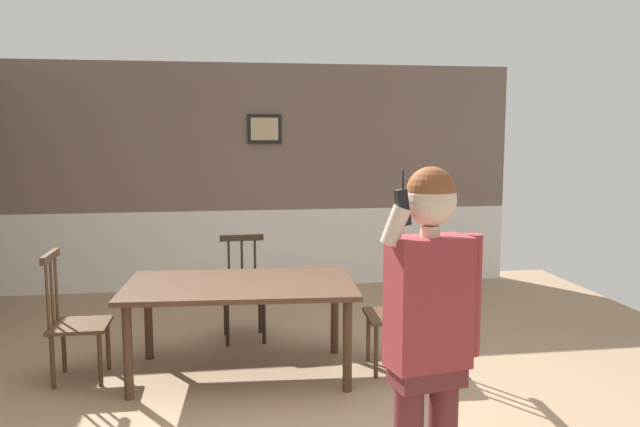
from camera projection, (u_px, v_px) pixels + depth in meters
ground_plane at (286, 408)px, 4.51m from camera, size 8.16×8.16×0.00m
room_back_partition at (256, 181)px, 7.99m from camera, size 6.51×0.17×2.79m
dining_table at (240, 292)px, 5.09m from camera, size 1.87×1.16×0.75m
chair_near_window at (74, 321)px, 4.99m from camera, size 0.44×0.44×1.02m
chair_by_doorway at (400, 312)px, 5.23m from camera, size 0.50×0.50×0.99m
chair_at_table_head at (244, 289)px, 6.02m from camera, size 0.44×0.44×0.97m
person_figure at (429, 330)px, 2.94m from camera, size 0.52×0.27×1.79m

